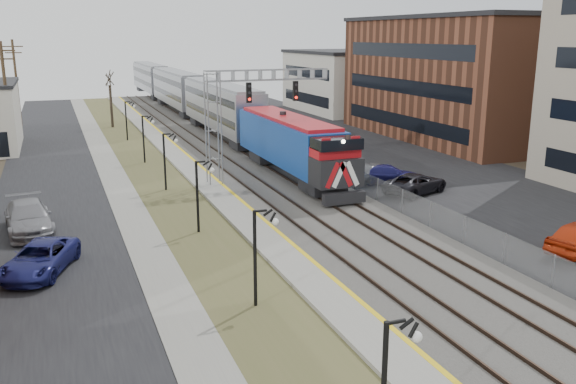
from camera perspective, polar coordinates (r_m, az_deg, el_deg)
street_west at (r=49.45m, az=-21.36°, el=1.25°), size 7.00×120.00×0.04m
sidewalk at (r=49.59m, az=-16.18°, el=1.74°), size 2.00×120.00×0.08m
grass_median at (r=49.91m, az=-12.75°, el=2.03°), size 4.00×120.00×0.06m
platform at (r=50.39m, az=-9.38°, el=2.41°), size 2.00×120.00×0.24m
ballast_bed at (r=51.61m, az=-3.94°, el=2.84°), size 8.00×120.00×0.20m
parking_lot at (r=56.26m, az=7.83°, el=3.63°), size 16.00×120.00×0.04m
platform_edge at (r=50.55m, az=-8.41°, el=2.63°), size 0.24×120.00×0.01m
track_near at (r=51.03m, az=-6.09°, el=2.86°), size 1.58×120.00×0.15m
track_far at (r=52.03m, az=-2.37°, el=3.15°), size 1.58×120.00×0.15m
train at (r=79.22m, az=-9.21°, el=8.83°), size 3.00×85.85×5.33m
signal_gantry at (r=43.32m, az=-4.84°, el=7.93°), size 9.00×1.07×8.15m
lampposts at (r=33.44m, az=-8.59°, el=-0.40°), size 0.14×62.14×4.00m
fence at (r=52.84m, az=0.41°, el=3.92°), size 0.04×120.00×1.60m
buildings_east at (r=60.55m, az=21.71°, el=9.52°), size 16.00×76.00×15.00m
bare_trees at (r=52.84m, az=-22.91°, el=4.87°), size 12.30×42.30×5.95m
car_lot_c at (r=42.21m, az=11.88°, el=0.75°), size 5.52×4.04×1.40m
car_lot_d at (r=44.58m, az=9.37°, el=1.58°), size 5.07×3.49×1.36m
car_lot_e at (r=45.04m, az=8.27°, el=1.83°), size 4.67×2.84×1.49m
car_street_a at (r=29.83m, az=-22.18°, el=-5.85°), size 3.92×5.41×1.37m
car_street_b at (r=36.09m, az=-23.11°, el=-2.27°), size 2.88×5.85×1.64m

